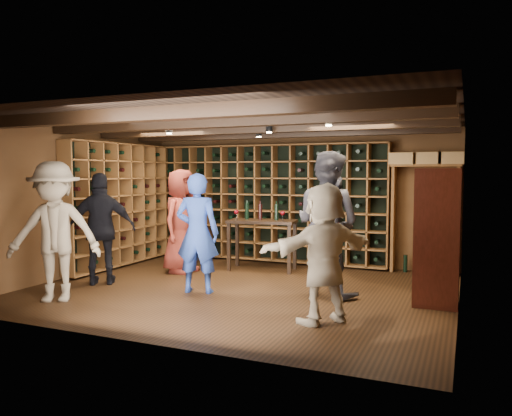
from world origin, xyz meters
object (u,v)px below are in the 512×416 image
at_px(display_cabinet, 437,240).
at_px(guest_beige, 324,253).
at_px(man_blue_shirt, 197,233).
at_px(guest_woman_black, 102,229).
at_px(tasting_table, 262,226).
at_px(guest_red_floral, 181,221).
at_px(guest_khaki, 54,232).
at_px(man_grey_suit, 327,224).

xyz_separation_m(display_cabinet, guest_beige, (-1.14, -1.30, -0.05)).
height_order(man_blue_shirt, guest_woman_black, guest_woman_black).
distance_m(display_cabinet, tasting_table, 3.27).
xyz_separation_m(guest_red_floral, guest_beige, (3.06, -1.90, -0.09)).
xyz_separation_m(guest_woman_black, guest_khaki, (0.10, -1.05, 0.07)).
bearing_deg(guest_woman_black, man_blue_shirt, 151.58).
xyz_separation_m(man_grey_suit, guest_woman_black, (-3.38, -0.69, -0.15)).
relative_size(display_cabinet, tasting_table, 1.40).
distance_m(guest_woman_black, guest_beige, 3.73).
xyz_separation_m(man_blue_shirt, guest_woman_black, (-1.62, -0.12, 0.00)).
bearing_deg(tasting_table, guest_red_floral, -156.88).
bearing_deg(guest_red_floral, guest_khaki, 170.99).
bearing_deg(man_grey_suit, tasting_table, -23.18).
height_order(man_grey_suit, guest_beige, man_grey_suit).
height_order(man_grey_suit, guest_woman_black, man_grey_suit).
bearing_deg(guest_woman_black, display_cabinet, 155.77).
bearing_deg(man_grey_suit, guest_woman_black, 29.49).
bearing_deg(man_grey_suit, display_cabinet, -161.36).
xyz_separation_m(guest_khaki, guest_beige, (3.59, 0.46, -0.13)).
relative_size(man_grey_suit, guest_red_floral, 1.13).
distance_m(guest_red_floral, guest_khaki, 2.42).
xyz_separation_m(man_blue_shirt, guest_red_floral, (-1.00, 1.19, 0.03)).
distance_m(guest_woman_black, guest_khaki, 1.06).
height_order(man_blue_shirt, guest_red_floral, guest_red_floral).
height_order(man_grey_suit, guest_khaki, man_grey_suit).
bearing_deg(man_blue_shirt, display_cabinet, 177.28).
bearing_deg(guest_woman_black, man_grey_suit, 158.98).
relative_size(guest_woman_black, guest_khaki, 0.92).
relative_size(man_blue_shirt, tasting_table, 1.38).
bearing_deg(guest_red_floral, man_grey_suit, -99.14).
bearing_deg(guest_khaki, guest_red_floral, 48.68).
bearing_deg(man_blue_shirt, guest_beige, 147.86).
xyz_separation_m(guest_khaki, tasting_table, (1.74, 3.08, -0.15)).
distance_m(display_cabinet, guest_red_floral, 4.25).
height_order(guest_khaki, tasting_table, guest_khaki).
height_order(display_cabinet, guest_woman_black, display_cabinet).
xyz_separation_m(display_cabinet, tasting_table, (-2.99, 1.33, -0.07)).
relative_size(guest_khaki, guest_beige, 1.16).
xyz_separation_m(man_blue_shirt, tasting_table, (0.21, 1.92, -0.08)).
relative_size(guest_red_floral, tasting_table, 1.43).
height_order(man_blue_shirt, man_grey_suit, man_grey_suit).
bearing_deg(display_cabinet, tasting_table, 156.08).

